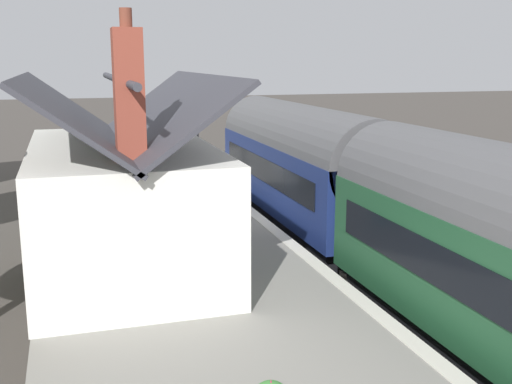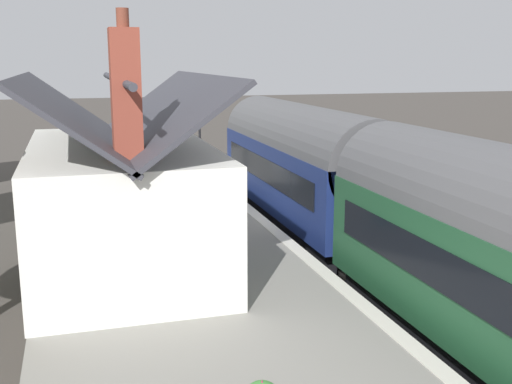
{
  "view_description": "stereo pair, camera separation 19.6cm",
  "coord_description": "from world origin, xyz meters",
  "px_view_note": "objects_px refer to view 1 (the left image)",
  "views": [
    {
      "loc": [
        -17.9,
        6.82,
        5.86
      ],
      "look_at": [
        -0.44,
        1.5,
        1.94
      ],
      "focal_mm": 43.76,
      "sensor_mm": 36.0,
      "label": 1
    },
    {
      "loc": [
        -17.96,
        6.63,
        5.86
      ],
      "look_at": [
        -0.44,
        1.5,
        1.94
      ],
      "focal_mm": 43.76,
      "sensor_mm": 36.0,
      "label": 2
    }
  ],
  "objects_px": {
    "train": "(492,251)",
    "planter_bench_right": "(180,191)",
    "bench_platform_end": "(153,174)",
    "bench_by_lamp": "(163,183)",
    "planter_corner_building": "(212,230)",
    "lamp_post_platform": "(197,121)",
    "station_building": "(123,199)"
  },
  "relations": [
    {
      "from": "train",
      "to": "planter_bench_right",
      "type": "bearing_deg",
      "value": 19.27
    },
    {
      "from": "bench_platform_end",
      "to": "planter_bench_right",
      "type": "xyz_separation_m",
      "value": [
        -3.0,
        -0.54,
        -0.1
      ]
    },
    {
      "from": "train",
      "to": "bench_by_lamp",
      "type": "relative_size",
      "value": 22.61
    },
    {
      "from": "planter_corner_building",
      "to": "lamp_post_platform",
      "type": "distance_m",
      "value": 10.0
    },
    {
      "from": "train",
      "to": "station_building",
      "type": "distance_m",
      "value": 8.38
    },
    {
      "from": "planter_corner_building",
      "to": "planter_bench_right",
      "type": "distance_m",
      "value": 4.91
    },
    {
      "from": "station_building",
      "to": "planter_bench_right",
      "type": "distance_m",
      "value": 6.88
    },
    {
      "from": "planter_corner_building",
      "to": "bench_platform_end",
      "type": "bearing_deg",
      "value": 3.91
    },
    {
      "from": "planter_bench_right",
      "to": "lamp_post_platform",
      "type": "bearing_deg",
      "value": -19.04
    },
    {
      "from": "lamp_post_platform",
      "to": "bench_platform_end",
      "type": "bearing_deg",
      "value": 128.67
    },
    {
      "from": "planter_bench_right",
      "to": "lamp_post_platform",
      "type": "relative_size",
      "value": 0.21
    },
    {
      "from": "lamp_post_platform",
      "to": "bench_by_lamp",
      "type": "bearing_deg",
      "value": 150.67
    },
    {
      "from": "planter_corner_building",
      "to": "train",
      "type": "bearing_deg",
      "value": -148.72
    },
    {
      "from": "planter_bench_right",
      "to": "bench_platform_end",
      "type": "bearing_deg",
      "value": 10.19
    },
    {
      "from": "station_building",
      "to": "lamp_post_platform",
      "type": "xyz_separation_m",
      "value": [
        11.04,
        -4.12,
        0.75
      ]
    },
    {
      "from": "station_building",
      "to": "bench_by_lamp",
      "type": "height_order",
      "value": "station_building"
    },
    {
      "from": "bench_by_lamp",
      "to": "planter_corner_building",
      "type": "xyz_separation_m",
      "value": [
        -5.93,
        -0.46,
        -0.21
      ]
    },
    {
      "from": "lamp_post_platform",
      "to": "station_building",
      "type": "bearing_deg",
      "value": 159.56
    },
    {
      "from": "train",
      "to": "planter_bench_right",
      "type": "xyz_separation_m",
      "value": [
        11.55,
        4.04,
        -0.91
      ]
    },
    {
      "from": "train",
      "to": "planter_corner_building",
      "type": "relative_size",
      "value": 44.99
    },
    {
      "from": "bench_by_lamp",
      "to": "planter_corner_building",
      "type": "distance_m",
      "value": 5.95
    },
    {
      "from": "train",
      "to": "lamp_post_platform",
      "type": "height_order",
      "value": "train"
    },
    {
      "from": "train",
      "to": "planter_corner_building",
      "type": "xyz_separation_m",
      "value": [
        6.64,
        4.04,
        -1.02
      ]
    },
    {
      "from": "bench_platform_end",
      "to": "bench_by_lamp",
      "type": "relative_size",
      "value": 1.0
    },
    {
      "from": "bench_platform_end",
      "to": "lamp_post_platform",
      "type": "relative_size",
      "value": 0.42
    },
    {
      "from": "planter_bench_right",
      "to": "lamp_post_platform",
      "type": "distance_m",
      "value": 5.38
    },
    {
      "from": "train",
      "to": "bench_by_lamp",
      "type": "height_order",
      "value": "train"
    },
    {
      "from": "planter_corner_building",
      "to": "planter_bench_right",
      "type": "xyz_separation_m",
      "value": [
        4.91,
        0.0,
        0.11
      ]
    },
    {
      "from": "planter_bench_right",
      "to": "train",
      "type": "bearing_deg",
      "value": -160.73
    },
    {
      "from": "station_building",
      "to": "bench_platform_end",
      "type": "height_order",
      "value": "station_building"
    },
    {
      "from": "planter_bench_right",
      "to": "lamp_post_platform",
      "type": "height_order",
      "value": "lamp_post_platform"
    },
    {
      "from": "planter_bench_right",
      "to": "bench_by_lamp",
      "type": "bearing_deg",
      "value": 24.21
    }
  ]
}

